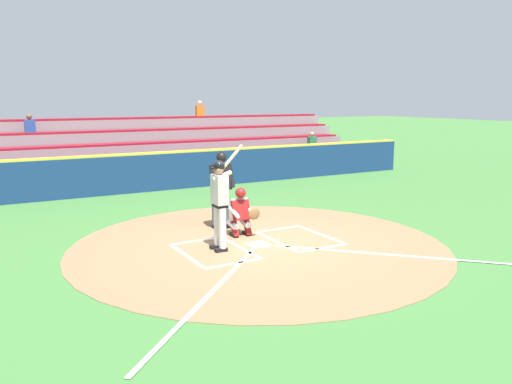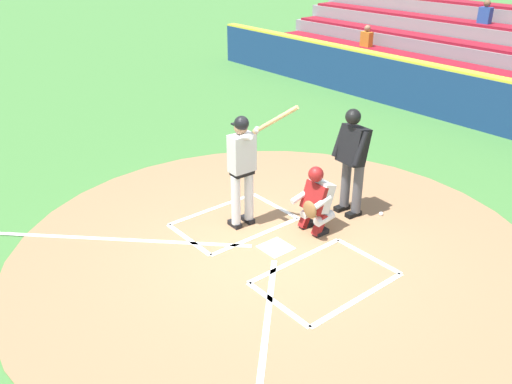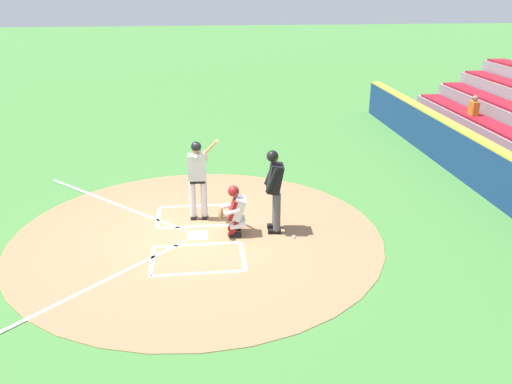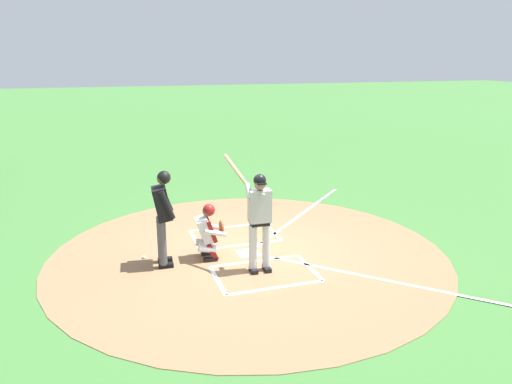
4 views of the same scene
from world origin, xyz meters
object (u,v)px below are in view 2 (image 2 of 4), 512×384
object	(u,v)px
catcher	(316,199)
baseball	(381,214)
plate_umpire	(352,155)
batter	(243,164)

from	to	relation	value
catcher	baseball	xyz separation A→B (m)	(-0.35, -1.25, -0.55)
baseball	catcher	bearing A→B (deg)	74.24
catcher	plate_umpire	xyz separation A→B (m)	(0.07, -0.88, 0.49)
catcher	baseball	distance (m)	1.41
plate_umpire	baseball	world-z (taller)	plate_umpire
batter	plate_umpire	distance (m)	1.83
batter	baseball	distance (m)	2.58
catcher	baseball	bearing A→B (deg)	-105.76
batter	plate_umpire	world-z (taller)	batter
batter	catcher	xyz separation A→B (m)	(-0.88, -0.76, -0.51)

